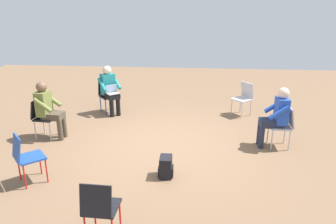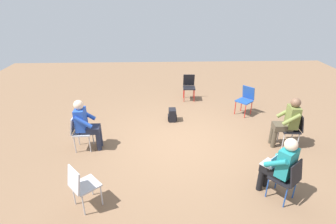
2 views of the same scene
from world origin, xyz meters
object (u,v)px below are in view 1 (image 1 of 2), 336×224
at_px(chair_south, 42,115).
at_px(person_in_olive, 48,107).
at_px(person_with_laptop, 110,88).
at_px(backpack_near_laptop_user, 166,168).
at_px(chair_east, 100,207).
at_px(chair_southeast, 26,155).
at_px(person_in_blue, 276,114).
at_px(chair_northwest, 244,96).
at_px(chair_southwest, 107,94).
at_px(chair_north, 284,124).

relative_size(chair_south, person_in_olive, 0.69).
distance_m(person_with_laptop, backpack_near_laptop_user, 3.57).
bearing_deg(chair_east, chair_southeast, 144.29).
bearing_deg(person_in_blue, person_in_olive, 88.10).
distance_m(person_in_blue, backpack_near_laptop_user, 2.53).
bearing_deg(person_in_olive, chair_east, 38.37).
bearing_deg(backpack_near_laptop_user, chair_northwest, 152.50).
distance_m(chair_south, chair_southwest, 2.02).
bearing_deg(chair_south, chair_southeast, 22.88).
xyz_separation_m(chair_north, person_in_olive, (-0.04, -4.85, 0.20)).
bearing_deg(chair_east, person_in_olive, 125.48).
bearing_deg(person_in_olive, chair_southeast, 18.12).
height_order(chair_southeast, person_in_olive, person_in_olive).
relative_size(chair_south, chair_east, 1.00).
height_order(chair_southwest, chair_northwest, same).
distance_m(chair_south, chair_east, 3.72).
relative_size(chair_east, chair_northwest, 1.00).
bearing_deg(chair_northwest, chair_north, 154.24).
xyz_separation_m(chair_northwest, person_with_laptop, (0.17, -3.42, 0.20)).
bearing_deg(chair_northwest, chair_south, 70.27).
bearing_deg(person_in_blue, person_with_laptop, 64.45).
height_order(chair_south, chair_southwest, same).
distance_m(chair_east, chair_northwest, 5.40).
bearing_deg(chair_southeast, chair_south, 155.79).
height_order(chair_northwest, backpack_near_laptop_user, chair_northwest).
height_order(chair_southwest, backpack_near_laptop_user, chair_southwest).
xyz_separation_m(person_in_blue, backpack_near_laptop_user, (1.37, -2.06, -0.54)).
xyz_separation_m(chair_east, chair_northwest, (-4.87, 2.34, 0.00)).
height_order(chair_southwest, person_in_olive, person_in_olive).
bearing_deg(chair_southwest, chair_northwest, 141.81).
xyz_separation_m(chair_east, person_in_blue, (-2.99, 2.71, 0.20)).
distance_m(chair_northwest, person_with_laptop, 3.43).
relative_size(chair_southwest, person_in_olive, 0.69).
bearing_deg(chair_south, chair_north, 94.70).
height_order(chair_southwest, chair_east, same).
xyz_separation_m(chair_southeast, chair_northwest, (-3.64, 3.90, 0.00)).
xyz_separation_m(chair_southeast, chair_south, (-1.82, -0.58, 0.00)).
bearing_deg(person_in_blue, chair_southwest, 63.43).
bearing_deg(chair_east, chair_south, 127.49).
xyz_separation_m(chair_southeast, chair_southwest, (-3.60, 0.37, 0.00)).
height_order(chair_north, chair_southwest, same).
distance_m(chair_north, chair_southwest, 4.46).
xyz_separation_m(chair_south, chair_southwest, (-1.78, 0.95, 0.00)).
distance_m(chair_north, person_with_laptop, 4.32).
distance_m(chair_north, backpack_near_laptop_user, 2.64).
height_order(chair_east, chair_northwest, same).
xyz_separation_m(person_with_laptop, person_in_olive, (1.66, -0.89, 0.00)).
bearing_deg(chair_southwest, person_in_olive, 27.58).
relative_size(person_with_laptop, backpack_near_laptop_user, 3.44).
relative_size(chair_southwest, chair_northwest, 1.00).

